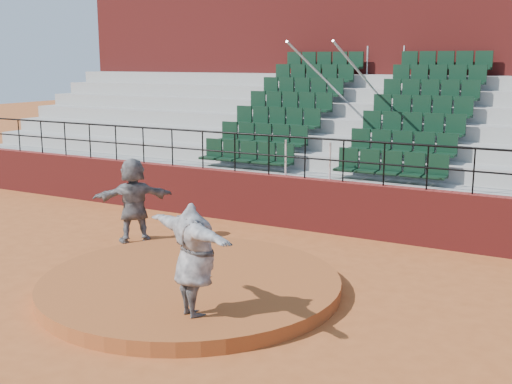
# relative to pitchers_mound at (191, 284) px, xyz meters

# --- Properties ---
(ground) EXTENTS (90.00, 90.00, 0.00)m
(ground) POSITION_rel_pitchers_mound_xyz_m (0.00, 0.00, -0.12)
(ground) COLOR #AD5627
(ground) RESTS_ON ground
(pitchers_mound) EXTENTS (5.50, 5.50, 0.25)m
(pitchers_mound) POSITION_rel_pitchers_mound_xyz_m (0.00, 0.00, 0.00)
(pitchers_mound) COLOR #9D4D23
(pitchers_mound) RESTS_ON ground
(pitching_rubber) EXTENTS (0.60, 0.15, 0.03)m
(pitching_rubber) POSITION_rel_pitchers_mound_xyz_m (0.00, 0.15, 0.14)
(pitching_rubber) COLOR white
(pitching_rubber) RESTS_ON pitchers_mound
(boundary_wall) EXTENTS (24.00, 0.30, 1.30)m
(boundary_wall) POSITION_rel_pitchers_mound_xyz_m (0.00, 5.00, 0.53)
(boundary_wall) COLOR maroon
(boundary_wall) RESTS_ON ground
(wall_railing) EXTENTS (24.04, 0.05, 1.03)m
(wall_railing) POSITION_rel_pitchers_mound_xyz_m (0.00, 5.00, 1.90)
(wall_railing) COLOR black
(wall_railing) RESTS_ON boundary_wall
(seating_deck) EXTENTS (24.00, 5.97, 4.63)m
(seating_deck) POSITION_rel_pitchers_mound_xyz_m (0.00, 8.65, 1.31)
(seating_deck) COLOR #9A9A94
(seating_deck) RESTS_ON ground
(press_box_facade) EXTENTS (24.00, 3.00, 7.10)m
(press_box_facade) POSITION_rel_pitchers_mound_xyz_m (0.00, 12.60, 3.43)
(press_box_facade) COLOR maroon
(press_box_facade) RESTS_ON ground
(pitcher) EXTENTS (2.26, 1.47, 1.80)m
(pitcher) POSITION_rel_pitchers_mound_xyz_m (1.06, -1.41, 1.02)
(pitcher) COLOR black
(pitcher) RESTS_ON pitchers_mound
(fielder) EXTENTS (1.73, 1.69, 1.98)m
(fielder) POSITION_rel_pitchers_mound_xyz_m (-3.00, 2.09, 0.86)
(fielder) COLOR black
(fielder) RESTS_ON ground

